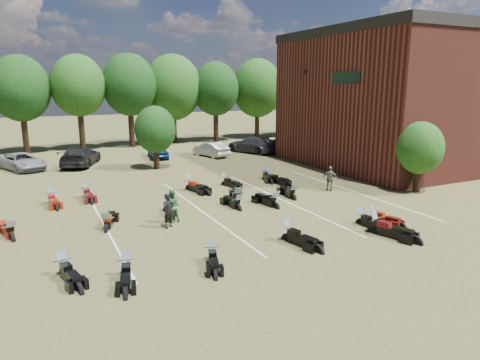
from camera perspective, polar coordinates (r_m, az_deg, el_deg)
ground at (r=21.42m, az=5.30°, el=-5.19°), size 160.00×160.00×0.00m
car_2 at (r=37.34m, az=-27.06°, el=2.21°), size 3.97×5.28×1.33m
car_3 at (r=37.36m, az=-20.50°, el=3.01°), size 4.07×5.94×1.60m
car_4 at (r=39.52m, az=-10.90°, el=3.92°), size 2.23×4.25×1.38m
car_5 at (r=39.67m, az=-3.90°, el=4.11°), size 2.41×4.25×1.33m
car_6 at (r=43.08m, az=3.92°, el=4.86°), size 3.80×5.64×1.44m
car_7 at (r=41.78m, az=1.69°, el=4.76°), size 4.23×5.94×1.60m
person_black at (r=20.14m, az=-9.49°, el=-4.05°), size 0.71×0.64×1.63m
person_green at (r=20.86m, az=-9.10°, el=-3.47°), size 0.82×0.66×1.62m
person_grey at (r=27.20m, az=11.92°, el=0.18°), size 0.96×0.90×1.59m
motorcycle_0 at (r=16.51m, az=-22.41°, el=-11.72°), size 1.17×2.26×1.20m
motorcycle_1 at (r=16.52m, az=-3.78°, el=-10.72°), size 1.22×2.13×1.13m
motorcycle_2 at (r=15.81m, az=-14.82°, el=-12.24°), size 1.14×2.24×1.20m
motorcycle_3 at (r=18.57m, az=6.38°, el=-8.07°), size 1.24×2.44×1.30m
motorcycle_4 at (r=21.34m, az=15.82°, el=-5.70°), size 0.72×2.04×1.12m
motorcycle_5 at (r=20.27m, az=17.59°, el=-6.79°), size 1.54×2.65×1.41m
motorcycle_6 at (r=21.98m, az=17.31°, el=-5.25°), size 1.16×2.14×1.14m
motorcycle_7 at (r=20.96m, az=-28.10°, el=-7.09°), size 1.34×2.43×1.29m
motorcycle_8 at (r=20.58m, az=-17.31°, el=-6.48°), size 1.42×2.38×1.27m
motorcycle_9 at (r=21.70m, az=-8.89°, el=-5.05°), size 1.21×2.47×1.32m
motorcycle_10 at (r=23.87m, az=-0.27°, el=-3.25°), size 1.59×2.60×1.38m
motorcycle_11 at (r=22.81m, az=-0.24°, el=-4.02°), size 0.80×2.21×1.21m
motorcycle_12 at (r=23.23m, az=4.69°, el=-3.75°), size 1.10×2.44×1.31m
motorcycle_13 at (r=25.06m, az=7.10°, el=-2.57°), size 0.95×2.31×1.25m
motorcycle_14 at (r=26.86m, az=-19.86°, el=-2.21°), size 0.88×2.29×1.25m
motorcycle_15 at (r=26.27m, az=-23.88°, el=-2.88°), size 0.98×2.27×1.22m
motorcycle_17 at (r=27.22m, az=-6.74°, el=-1.34°), size 1.46×2.60×1.38m
motorcycle_18 at (r=28.33m, az=-2.06°, el=-0.70°), size 1.15×2.09×1.11m
motorcycle_19 at (r=30.27m, az=3.28°, el=0.15°), size 1.15×2.28×1.22m
motorcycle_20 at (r=29.20m, az=4.07°, el=-0.32°), size 1.33×2.34×1.25m
brick_building at (r=42.01m, az=25.46°, el=9.84°), size 25.40×15.20×10.70m
tree_line at (r=47.38m, az=-14.56°, el=11.99°), size 56.00×6.00×9.79m
young_tree_near_building at (r=28.30m, az=22.87°, el=3.96°), size 2.80×2.80×4.16m
young_tree_midfield at (r=34.18m, az=-11.25°, el=6.63°), size 3.20×3.20×4.70m
parking_lines at (r=22.74m, az=-5.16°, el=-4.10°), size 20.10×14.00×0.01m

